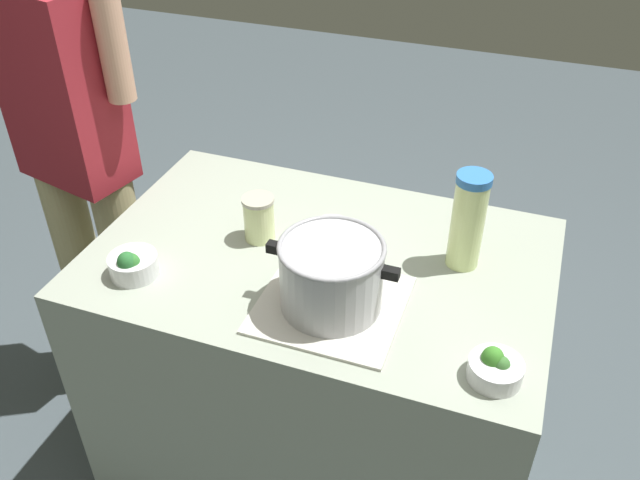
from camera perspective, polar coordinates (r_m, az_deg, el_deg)
name	(u,v)px	position (r m, az deg, el deg)	size (l,w,h in m)	color
ground_plane	(320,459)	(2.40, 0.00, -18.07)	(8.00, 8.00, 0.00)	#434E54
counter_slab	(320,370)	(2.06, 0.00, -10.98)	(1.20, 0.78, 0.87)	#97A08F
dish_cloth	(331,305)	(1.61, 0.95, -5.50)	(0.34, 0.33, 0.01)	beige
cooking_pot	(331,274)	(1.55, 0.98, -2.91)	(0.32, 0.25, 0.17)	#B7B7BC
lemonade_pitcher	(468,221)	(1.70, 12.45, 1.63)	(0.09, 0.09, 0.26)	#DEEF99
mason_jar	(259,218)	(1.80, -5.21, 1.86)	(0.09, 0.09, 0.13)	beige
broccoli_bowl_front	(333,232)	(1.80, 1.10, 0.69)	(0.12, 0.12, 0.07)	silver
broccoli_bowl_center	(133,265)	(1.74, -15.63, -2.03)	(0.12, 0.12, 0.08)	silver
broccoli_bowl_back	(495,368)	(1.48, 14.66, -10.48)	(0.12, 0.12, 0.07)	silver
person_cook	(78,160)	(2.23, -19.85, 6.39)	(0.50, 0.27, 1.65)	tan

